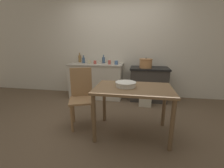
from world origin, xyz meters
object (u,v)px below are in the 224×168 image
Objects in this scene: stove at (148,84)px; cup_center_left at (89,62)px; mixing_bowl_large at (126,84)px; chair at (82,95)px; flour_sack at (145,99)px; bottle_left at (84,60)px; cup_center at (116,63)px; cup_center_right at (95,62)px; stock_pot at (146,63)px; work_table at (133,94)px; bottle_mid_left at (80,59)px; bottle_far_left at (104,60)px; cup_mid_right at (109,62)px.

stove is 1.59m from cup_center_left.
mixing_bowl_large is at bearing -105.67° from stove.
flour_sack is at bearing 21.84° from chair.
cup_center is at bearing -10.81° from bottle_left.
cup_center is at bearing -2.45° from cup_center_right.
stove is at bearing 38.29° from stock_pot.
cup_center_left is (-1.41, 0.03, 0.00)m from stock_pot.
mixing_bowl_large is 1.74m from cup_center_right.
work_table is at bearing -72.33° from cup_center.
chair is at bearing -106.34° from cup_center.
bottle_mid_left reaches higher than mixing_bowl_large.
cup_mid_right is at bearing -46.70° from bottle_far_left.
work_table is 5.68× the size of bottle_left.
flour_sack is 0.85m from stock_pot.
stove is 0.53m from stock_pot.
stock_pot is 3.02× the size of cup_mid_right.
work_table is 1.15× the size of chair.
chair is 4.94× the size of bottle_left.
bottle_far_left reaches higher than cup_center_right.
bottle_left is at bearing 162.64° from flour_sack.
cup_center is (1.06, -0.33, -0.05)m from bottle_mid_left.
cup_mid_right reaches higher than stove.
chair is 1.48m from cup_center_left.
stock_pot is 3.56× the size of cup_center_right.
bottle_far_left is 0.38m from cup_center_left.
bottle_mid_left is at bearing 162.82° from cup_center.
stock_pot is 1.42× the size of bottle_far_left.
bottle_far_left is 0.53m from bottle_left.
stock_pot is at bearing 2.49° from cup_center.
cup_center_left is (0.19, -0.11, -0.03)m from bottle_left.
cup_center is at bearing -17.18° from bottle_mid_left.
stove is at bearing 3.55° from cup_center_right.
cup_mid_right is at bearing 109.72° from mixing_bowl_large.
work_table is 1.96m from cup_center_left.
work_table is 2.39m from bottle_mid_left.
bottle_mid_left is 1.12m from cup_center.
mixing_bowl_large is (-0.11, 0.02, 0.15)m from work_table.
bottle_left is 1.97× the size of cup_mid_right.
bottle_mid_left is (-1.86, 0.22, 0.57)m from stove.
stock_pot reaches higher than cup_mid_right.
bottle_mid_left is 2.69× the size of cup_center.
bottle_left is (-1.69, 0.06, 0.55)m from stove.
stove is at bearing -6.85° from bottle_mid_left.
stove is 3.56× the size of bottle_mid_left.
chair reaches higher than stove.
mixing_bowl_large is at bearing -107.56° from flour_sack.
bottle_left reaches higher than chair.
bottle_mid_left is at bearing 173.15° from stove.
bottle_left reaches higher than flour_sack.
stove is 1.67m from mixing_bowl_large.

